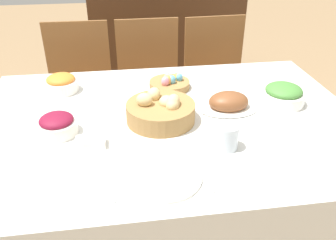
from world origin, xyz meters
TOP-DOWN VIEW (x-y plane):
  - ground_plane at (0.00, 0.00)m, footprint 12.00×12.00m
  - dining_table at (0.00, 0.00)m, footprint 1.62×1.14m
  - chair_far_center at (0.01, 0.92)m, footprint 0.42×0.42m
  - chair_far_left at (-0.46, 0.92)m, footprint 0.43×0.43m
  - chair_far_right at (0.48, 0.92)m, footprint 0.44×0.44m
  - sideboard at (0.25, 1.88)m, footprint 1.33×0.44m
  - bread_basket at (-0.03, -0.02)m, footprint 0.28×0.28m
  - egg_basket at (0.05, 0.30)m, footprint 0.20×0.20m
  - ham_platter at (0.27, 0.05)m, footprint 0.27×0.19m
  - green_salad_bowl at (0.53, 0.06)m, footprint 0.19×0.19m
  - carrot_bowl at (-0.47, 0.33)m, footprint 0.16×0.16m
  - beet_salad_bowl at (-0.44, -0.06)m, footprint 0.15×0.15m
  - dinner_plate at (-0.07, -0.39)m, footprint 0.25×0.25m
  - fork at (-0.23, -0.39)m, footprint 0.02×0.19m
  - knife at (0.08, -0.39)m, footprint 0.02×0.19m
  - spoon at (0.11, -0.39)m, footprint 0.02×0.19m
  - drinking_cup at (0.18, -0.25)m, footprint 0.08×0.08m
  - butter_dish at (-0.31, -0.17)m, footprint 0.11×0.07m

SIDE VIEW (x-z plane):
  - ground_plane at x=0.00m, z-range 0.00..0.00m
  - dining_table at x=0.00m, z-range 0.00..0.74m
  - sideboard at x=0.25m, z-range 0.00..0.91m
  - chair_far_center at x=0.01m, z-range 0.04..0.93m
  - chair_far_left at x=-0.46m, z-range 0.04..0.93m
  - chair_far_right at x=0.48m, z-range 0.04..0.93m
  - fork at x=-0.23m, z-range 0.74..0.74m
  - knife at x=0.08m, z-range 0.74..0.74m
  - spoon at x=0.11m, z-range 0.74..0.74m
  - dinner_plate at x=-0.07m, z-range 0.74..0.75m
  - butter_dish at x=-0.31m, z-range 0.74..0.77m
  - egg_basket at x=0.05m, z-range 0.72..0.80m
  - ham_platter at x=0.27m, z-range 0.72..0.81m
  - beet_salad_bowl at x=-0.44m, z-range 0.73..0.82m
  - carrot_bowl at x=-0.47m, z-range 0.73..0.82m
  - green_salad_bowl at x=0.53m, z-range 0.73..0.83m
  - bread_basket at x=-0.03m, z-range 0.72..0.85m
  - drinking_cup at x=0.18m, z-range 0.74..0.83m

